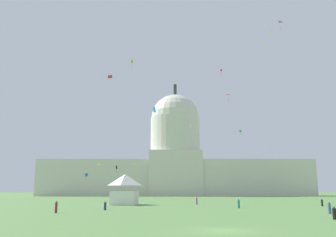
{
  "coord_description": "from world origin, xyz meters",
  "views": [
    {
      "loc": [
        -4.69,
        -31.06,
        3.38
      ],
      "look_at": [
        -4.49,
        108.83,
        31.14
      ],
      "focal_mm": 38.23,
      "sensor_mm": 36.0,
      "label": 1
    }
  ],
  "objects_px": {
    "kite_green_mid": "(240,132)",
    "kite_pink_mid": "(190,126)",
    "kite_red_high": "(228,96)",
    "kite_magenta_high": "(221,70)",
    "event_tent": "(124,189)",
    "kite_cyan_mid": "(154,110)",
    "person_black_deep_crowd": "(321,203)",
    "kite_lime_high": "(131,62)",
    "person_navy_near_tree_east": "(105,206)",
    "kite_black_low": "(116,168)",
    "person_maroon_aisle_center": "(56,207)",
    "kite_white_high": "(269,33)",
    "person_black_back_right": "(334,214)",
    "person_denim_near_tent": "(329,208)",
    "person_teal_edge_west": "(238,204)",
    "kite_gold_low": "(135,165)",
    "person_purple_mid_center": "(196,201)",
    "kite_violet_high": "(279,24)",
    "kite_red_mid": "(110,77)",
    "capitol_building": "(175,163)",
    "kite_blue_low": "(86,175)",
    "kite_yellow_low": "(99,166)"
  },
  "relations": [
    {
      "from": "kite_red_high",
      "to": "kite_magenta_high",
      "type": "distance_m",
      "value": 41.13
    },
    {
      "from": "kite_cyan_mid",
      "to": "kite_magenta_high",
      "type": "bearing_deg",
      "value": -33.84
    },
    {
      "from": "kite_blue_low",
      "to": "person_purple_mid_center",
      "type": "bearing_deg",
      "value": -84.82
    },
    {
      "from": "person_denim_near_tent",
      "to": "kite_violet_high",
      "type": "distance_m",
      "value": 68.5
    },
    {
      "from": "person_black_back_right",
      "to": "person_maroon_aisle_center",
      "type": "distance_m",
      "value": 37.05
    },
    {
      "from": "kite_violet_high",
      "to": "person_black_deep_crowd",
      "type": "bearing_deg",
      "value": 63.13
    },
    {
      "from": "kite_blue_low",
      "to": "kite_white_high",
      "type": "bearing_deg",
      "value": -60.69
    },
    {
      "from": "person_black_back_right",
      "to": "person_teal_edge_west",
      "type": "bearing_deg",
      "value": -164.1
    },
    {
      "from": "kite_green_mid",
      "to": "kite_black_low",
      "type": "xyz_separation_m",
      "value": [
        -51.01,
        25.52,
        -12.35
      ]
    },
    {
      "from": "kite_gold_low",
      "to": "kite_lime_high",
      "type": "relative_size",
      "value": 0.52
    },
    {
      "from": "kite_yellow_low",
      "to": "kite_gold_low",
      "type": "bearing_deg",
      "value": 109.59
    },
    {
      "from": "person_black_back_right",
      "to": "person_teal_edge_west",
      "type": "distance_m",
      "value": 25.74
    },
    {
      "from": "person_black_back_right",
      "to": "kite_red_high",
      "type": "distance_m",
      "value": 93.49
    },
    {
      "from": "capitol_building",
      "to": "person_purple_mid_center",
      "type": "relative_size",
      "value": 86.25
    },
    {
      "from": "kite_gold_low",
      "to": "kite_magenta_high",
      "type": "xyz_separation_m",
      "value": [
        35.16,
        52.34,
        48.47
      ]
    },
    {
      "from": "capitol_building",
      "to": "kite_black_low",
      "type": "bearing_deg",
      "value": -130.19
    },
    {
      "from": "person_purple_mid_center",
      "to": "kite_red_mid",
      "type": "height_order",
      "value": "kite_red_mid"
    },
    {
      "from": "capitol_building",
      "to": "person_purple_mid_center",
      "type": "bearing_deg",
      "value": -88.65
    },
    {
      "from": "kite_violet_high",
      "to": "kite_gold_low",
      "type": "distance_m",
      "value": 59.95
    },
    {
      "from": "person_black_back_right",
      "to": "kite_red_high",
      "type": "bearing_deg",
      "value": -179.93
    },
    {
      "from": "person_navy_near_tree_east",
      "to": "person_black_back_right",
      "type": "height_order",
      "value": "person_black_back_right"
    },
    {
      "from": "person_black_back_right",
      "to": "kite_green_mid",
      "type": "height_order",
      "value": "kite_green_mid"
    },
    {
      "from": "kite_cyan_mid",
      "to": "person_black_deep_crowd",
      "type": "bearing_deg",
      "value": -131.39
    },
    {
      "from": "kite_lime_high",
      "to": "kite_magenta_high",
      "type": "distance_m",
      "value": 43.63
    },
    {
      "from": "person_teal_edge_west",
      "to": "kite_pink_mid",
      "type": "relative_size",
      "value": 1.31
    },
    {
      "from": "person_navy_near_tree_east",
      "to": "person_maroon_aisle_center",
      "type": "xyz_separation_m",
      "value": [
        -5.85,
        -7.39,
        0.15
      ]
    },
    {
      "from": "person_maroon_aisle_center",
      "to": "kite_white_high",
      "type": "bearing_deg",
      "value": 90.43
    },
    {
      "from": "person_black_back_right",
      "to": "kite_red_high",
      "type": "xyz_separation_m",
      "value": [
        3.37,
        85.99,
        36.55
      ]
    },
    {
      "from": "person_maroon_aisle_center",
      "to": "kite_green_mid",
      "type": "relative_size",
      "value": 0.84
    },
    {
      "from": "person_navy_near_tree_east",
      "to": "kite_red_high",
      "type": "relative_size",
      "value": 0.5
    },
    {
      "from": "person_navy_near_tree_east",
      "to": "kite_black_low",
      "type": "height_order",
      "value": "kite_black_low"
    },
    {
      "from": "kite_green_mid",
      "to": "kite_lime_high",
      "type": "bearing_deg",
      "value": -137.87
    },
    {
      "from": "person_denim_near_tent",
      "to": "kite_white_high",
      "type": "bearing_deg",
      "value": -62.15
    },
    {
      "from": "person_maroon_aisle_center",
      "to": "kite_violet_high",
      "type": "relative_size",
      "value": 0.77
    },
    {
      "from": "kite_red_high",
      "to": "kite_magenta_high",
      "type": "xyz_separation_m",
      "value": [
        2.98,
        34.69,
        21.89
      ]
    },
    {
      "from": "person_teal_edge_west",
      "to": "person_maroon_aisle_center",
      "type": "bearing_deg",
      "value": 39.63
    },
    {
      "from": "kite_lime_high",
      "to": "kite_violet_high",
      "type": "bearing_deg",
      "value": 26.05
    },
    {
      "from": "capitol_building",
      "to": "person_denim_near_tent",
      "type": "distance_m",
      "value": 143.78
    },
    {
      "from": "person_navy_near_tree_east",
      "to": "person_maroon_aisle_center",
      "type": "distance_m",
      "value": 9.43
    },
    {
      "from": "event_tent",
      "to": "kite_cyan_mid",
      "type": "bearing_deg",
      "value": 71.66
    },
    {
      "from": "person_denim_near_tent",
      "to": "person_teal_edge_west",
      "type": "bearing_deg",
      "value": -19.23
    },
    {
      "from": "person_black_deep_crowd",
      "to": "kite_lime_high",
      "type": "relative_size",
      "value": 0.33
    },
    {
      "from": "kite_violet_high",
      "to": "kite_black_low",
      "type": "xyz_separation_m",
      "value": [
        -55.73,
        63.92,
        -38.04
      ]
    },
    {
      "from": "person_teal_edge_west",
      "to": "kite_black_low",
      "type": "relative_size",
      "value": 0.56
    },
    {
      "from": "event_tent",
      "to": "kite_gold_low",
      "type": "height_order",
      "value": "kite_gold_low"
    },
    {
      "from": "kite_cyan_mid",
      "to": "kite_black_low",
      "type": "bearing_deg",
      "value": 6.35
    },
    {
      "from": "kite_violet_high",
      "to": "kite_gold_low",
      "type": "relative_size",
      "value": 0.99
    },
    {
      "from": "person_black_back_right",
      "to": "kite_black_low",
      "type": "relative_size",
      "value": 0.5
    },
    {
      "from": "person_purple_mid_center",
      "to": "kite_white_high",
      "type": "bearing_deg",
      "value": -2.0
    },
    {
      "from": "kite_green_mid",
      "to": "kite_pink_mid",
      "type": "relative_size",
      "value": 1.64
    }
  ]
}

